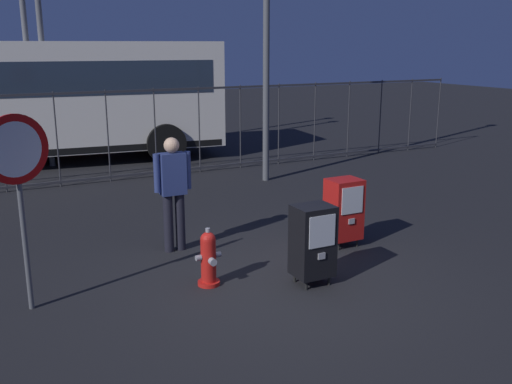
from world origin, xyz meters
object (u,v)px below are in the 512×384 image
at_px(pedestrian, 173,188).
at_px(bus_near, 5,96).
at_px(fire_hydrant, 208,258).
at_px(stop_sign, 18,172).
at_px(newspaper_box_primary, 313,241).
at_px(newspaper_box_secondary, 344,209).

distance_m(pedestrian, bus_near, 8.01).
bearing_deg(fire_hydrant, pedestrian, 88.24).
relative_size(fire_hydrant, stop_sign, 0.33).
bearing_deg(bus_near, newspaper_box_primary, -68.43).
xyz_separation_m(fire_hydrant, pedestrian, (0.04, 1.39, 0.60)).
relative_size(stop_sign, bus_near, 0.21).
bearing_deg(bus_near, newspaper_box_secondary, -60.04).
relative_size(fire_hydrant, newspaper_box_secondary, 0.73).
bearing_deg(fire_hydrant, newspaper_box_secondary, 10.65).
distance_m(fire_hydrant, stop_sign, 2.43).
bearing_deg(bus_near, pedestrian, -72.55).
height_order(fire_hydrant, bus_near, bus_near).
relative_size(pedestrian, bus_near, 0.16).
distance_m(stop_sign, bus_near, 8.93).
bearing_deg(newspaper_box_primary, bus_near, 105.52).
height_order(fire_hydrant, newspaper_box_secondary, newspaper_box_secondary).
distance_m(newspaper_box_secondary, pedestrian, 2.52).
xyz_separation_m(pedestrian, bus_near, (-1.58, 7.81, 0.76)).
xyz_separation_m(newspaper_box_secondary, pedestrian, (-2.31, 0.95, 0.38)).
height_order(newspaper_box_secondary, bus_near, bus_near).
distance_m(stop_sign, pedestrian, 2.46).
distance_m(fire_hydrant, newspaper_box_primary, 1.32).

